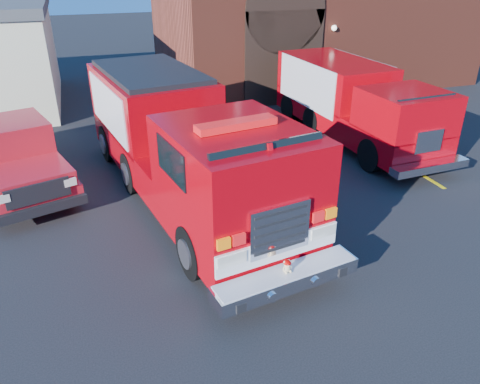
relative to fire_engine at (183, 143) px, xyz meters
name	(u,v)px	position (x,y,z in m)	size (l,w,h in m)	color
ground	(225,217)	(0.70, -1.40, -1.61)	(100.00, 100.00, 0.00)	black
parking_stripe_near	(412,169)	(7.20, -0.40, -1.61)	(0.12, 3.00, 0.01)	#DBC10B
parking_stripe_mid	(361,138)	(7.20, 2.60, -1.61)	(0.12, 3.00, 0.01)	#DBC10B
parking_stripe_far	(322,114)	(7.20, 5.60, -1.61)	(0.12, 3.00, 0.01)	#DBC10B
fire_engine	(183,143)	(0.00, 0.00, 0.00)	(4.34, 10.41, 3.11)	black
pickup_truck	(10,154)	(-4.51, 2.47, -0.67)	(3.83, 6.46, 1.99)	black
secondary_truck	(353,100)	(6.77, 2.70, -0.19)	(2.85, 8.13, 2.60)	black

